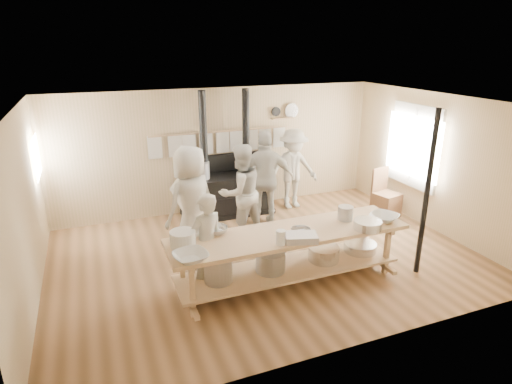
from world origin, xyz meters
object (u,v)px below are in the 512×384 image
prep_table (289,252)px  cook_by_window (293,169)px  roasting_pan (301,238)px  stove (227,190)px  cook_far_left (206,244)px  cook_left (241,192)px  cook_right (265,179)px  chair (385,202)px  cook_center (191,203)px

prep_table → cook_by_window: size_ratio=2.06×
roasting_pan → stove: bearing=90.4°
stove → cook_far_left: stove is taller
cook_left → cook_by_window: bearing=-159.2°
stove → cook_right: 1.10m
cook_left → chair: size_ratio=1.76×
cook_left → roasting_pan: cook_left is taller
stove → cook_by_window: size_ratio=1.48×
cook_far_left → cook_right: cook_right is taller
cook_center → cook_left: bearing=172.0°
cook_right → roasting_pan: 2.53m
cook_far_left → chair: cook_far_left is taller
prep_table → cook_left: size_ratio=2.02×
cook_far_left → cook_left: cook_left is taller
cook_center → cook_by_window: 2.95m
prep_table → cook_by_window: 3.22m
cook_far_left → chair: size_ratio=1.51×
cook_far_left → cook_right: (1.71, 1.93, 0.19)m
cook_far_left → cook_right: bearing=-151.3°
prep_table → cook_left: bearing=93.9°
cook_center → cook_far_left: bearing=58.4°
cook_left → cook_right: size_ratio=0.94×
cook_by_window → roasting_pan: 3.49m
prep_table → cook_far_left: size_ratio=2.36×
roasting_pan → cook_far_left: bearing=155.4°
prep_table → cook_left: (-0.12, 1.77, 0.37)m
cook_far_left → cook_center: size_ratio=0.80×
cook_by_window → roasting_pan: (-1.44, -3.18, 0.02)m
prep_table → cook_far_left: (-1.19, 0.22, 0.24)m
stove → cook_right: stove is taller
cook_right → cook_by_window: 1.17m
prep_table → cook_by_window: (1.46, 2.85, 0.36)m
chair → roasting_pan: bearing=-160.7°
cook_left → cook_by_window: 1.91m
cook_far_left → cook_by_window: bearing=-155.0°
cook_by_window → roasting_pan: cook_by_window is taller
stove → cook_center: bearing=-124.8°
cook_far_left → chair: (4.24, 1.44, -0.46)m
stove → cook_left: 1.30m
cook_by_window → chair: 2.06m
roasting_pan → prep_table: bearing=93.9°
stove → chair: bearing=-24.0°
cook_far_left → chair: bearing=179.0°
stove → roasting_pan: size_ratio=5.83×
cook_far_left → cook_center: cook_center is taller
prep_table → cook_center: bearing=128.3°
cook_left → cook_center: cook_center is taller
cook_far_left → cook_center: (0.07, 1.19, 0.20)m
cook_center → roasting_pan: size_ratio=4.31×
cook_center → chair: size_ratio=1.90×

